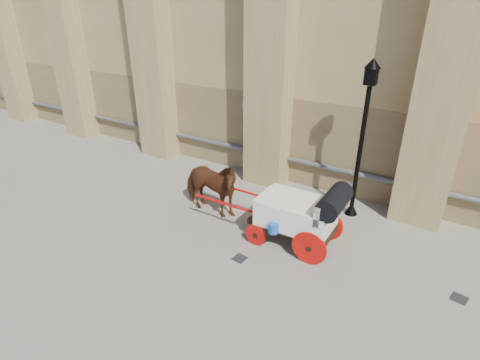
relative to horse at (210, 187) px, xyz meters
The scene contains 6 objects.
ground 1.79m from the horse, 27.19° to the right, with size 90.00×90.00×0.00m, color gray.
horse is the anchor object (origin of this frame).
carriage 2.96m from the horse, ahead, with size 4.16×1.47×1.82m.
street_lamp 4.55m from the horse, 31.04° to the left, with size 0.43×0.43×4.57m.
drain_grate_near 2.57m from the horse, 36.84° to the right, with size 0.32×0.32×0.01m, color black.
drain_grate_far 6.82m from the horse, ahead, with size 0.32×0.32×0.01m, color black.
Camera 1 is at (4.55, -7.24, 5.91)m, focal length 28.00 mm.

